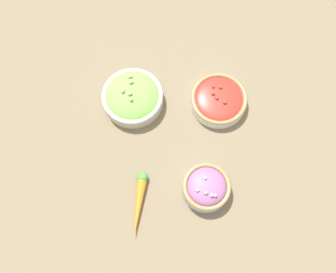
{
  "coord_description": "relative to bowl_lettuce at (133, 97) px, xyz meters",
  "views": [
    {
      "loc": [
        0.29,
        0.15,
        0.97
      ],
      "look_at": [
        0.0,
        0.0,
        0.03
      ],
      "focal_mm": 40.0,
      "sensor_mm": 36.0,
      "label": 1
    }
  ],
  "objects": [
    {
      "name": "ground_plane",
      "position": [
        0.06,
        0.14,
        -0.03
      ],
      "size": [
        3.0,
        3.0,
        0.0
      ],
      "primitive_type": "plane",
      "color": "#75664C"
    },
    {
      "name": "loose_carrot",
      "position": [
        0.25,
        0.15,
        -0.02
      ],
      "size": [
        0.16,
        0.08,
        0.03
      ],
      "rotation": [
        0.0,
        0.0,
        0.35
      ],
      "color": "orange",
      "rests_on": "ground_plane"
    },
    {
      "name": "bowl_lettuce",
      "position": [
        0.0,
        0.0,
        0.0
      ],
      "size": [
        0.17,
        0.17,
        0.07
      ],
      "color": "beige",
      "rests_on": "ground_plane"
    },
    {
      "name": "bowl_red_onion",
      "position": [
        0.14,
        0.29,
        -0.0
      ],
      "size": [
        0.12,
        0.12,
        0.06
      ],
      "color": "#B2C1CC",
      "rests_on": "ground_plane"
    },
    {
      "name": "bowl_cherry_tomatoes",
      "position": [
        -0.1,
        0.22,
        -0.01
      ],
      "size": [
        0.16,
        0.16,
        0.05
      ],
      "color": "silver",
      "rests_on": "ground_plane"
    }
  ]
}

